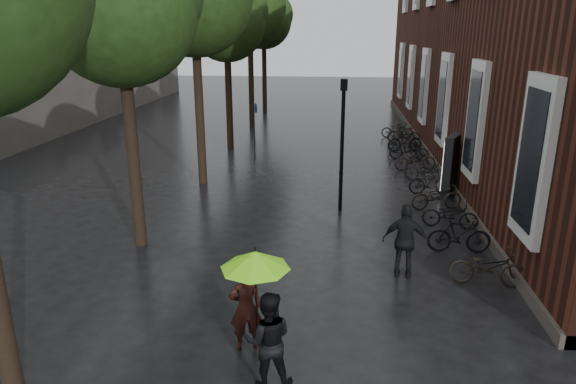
# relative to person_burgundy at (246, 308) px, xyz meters

# --- Properties ---
(brick_building) EXTENTS (10.20, 33.20, 12.00)m
(brick_building) POSITION_rel_person_burgundy_xyz_m (10.84, 16.94, 5.16)
(brick_building) COLOR #38160F
(brick_building) RESTS_ON ground
(street_trees) EXTENTS (4.33, 34.03, 8.91)m
(street_trees) POSITION_rel_person_burgundy_xyz_m (-3.62, 13.39, 5.51)
(street_trees) COLOR black
(street_trees) RESTS_ON ground
(person_burgundy) EXTENTS (0.71, 0.58, 1.67)m
(person_burgundy) POSITION_rel_person_burgundy_xyz_m (0.00, 0.00, 0.00)
(person_burgundy) COLOR black
(person_burgundy) RESTS_ON ground
(person_black) EXTENTS (0.90, 0.74, 1.70)m
(person_black) POSITION_rel_person_burgundy_xyz_m (0.54, -0.99, 0.02)
(person_black) COLOR black
(person_black) RESTS_ON ground
(lime_umbrella) EXTENTS (1.17, 1.17, 1.72)m
(lime_umbrella) POSITION_rel_person_burgundy_xyz_m (0.29, -0.59, 1.25)
(lime_umbrella) COLOR black
(lime_umbrella) RESTS_ON ground
(pedestrian_walking) EXTENTS (1.13, 0.62, 1.83)m
(pedestrian_walking) POSITION_rel_person_burgundy_xyz_m (3.25, 3.22, 0.08)
(pedestrian_walking) COLOR black
(pedestrian_walking) RESTS_ON ground
(parked_bicycles) EXTENTS (2.07, 17.69, 1.03)m
(parked_bicycles) POSITION_rel_person_burgundy_xyz_m (4.94, 11.63, -0.37)
(parked_bicycles) COLOR black
(parked_bicycles) RESTS_ON ground
(ad_lightbox) EXTENTS (0.32, 1.42, 2.14)m
(ad_lightbox) POSITION_rel_person_burgundy_xyz_m (5.66, 10.00, 0.24)
(ad_lightbox) COLOR black
(ad_lightbox) RESTS_ON ground
(lamp_post) EXTENTS (0.22, 0.22, 4.24)m
(lamp_post) POSITION_rel_person_burgundy_xyz_m (1.74, 7.80, 1.74)
(lamp_post) COLOR black
(lamp_post) RESTS_ON ground
(cycle_sign) EXTENTS (0.13, 0.44, 2.44)m
(cycle_sign) POSITION_rel_person_burgundy_xyz_m (-2.21, 15.16, 0.78)
(cycle_sign) COLOR #262628
(cycle_sign) RESTS_ON ground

